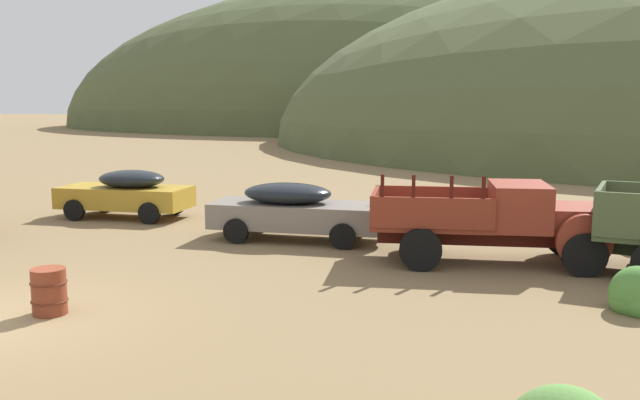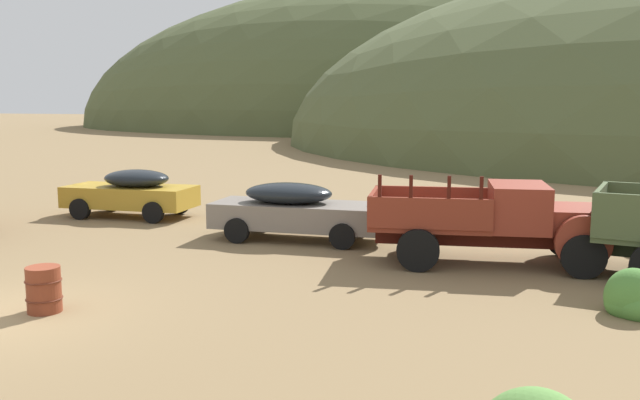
{
  "view_description": "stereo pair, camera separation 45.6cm",
  "coord_description": "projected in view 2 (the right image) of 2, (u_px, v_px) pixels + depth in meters",
  "views": [
    {
      "loc": [
        8.79,
        -9.13,
        3.8
      ],
      "look_at": [
        3.5,
        7.45,
        1.24
      ],
      "focal_mm": 38.11,
      "sensor_mm": 36.0,
      "label": 1
    },
    {
      "loc": [
        9.22,
        -8.98,
        3.8
      ],
      "look_at": [
        3.5,
        7.45,
        1.24
      ],
      "focal_mm": 38.11,
      "sensor_mm": 36.0,
      "label": 2
    }
  ],
  "objects": [
    {
      "name": "hill_far_left",
      "position": [
        405.0,
        128.0,
        94.02
      ],
      "size": [
        97.97,
        56.69,
        39.66
      ],
      "primitive_type": "ellipsoid",
      "color": "#4C5633",
      "rests_on": "ground"
    },
    {
      "name": "car_mustard",
      "position": [
        127.0,
        192.0,
        22.27
      ],
      "size": [
        4.56,
        2.21,
        1.57
      ],
      "rotation": [
        0.0,
        0.0,
        3.22
      ],
      "color": "#B28928",
      "rests_on": "ground"
    },
    {
      "name": "car_primer_gray",
      "position": [
        303.0,
        211.0,
        18.54
      ],
      "size": [
        5.07,
        2.18,
        1.57
      ],
      "rotation": [
        0.0,
        0.0,
        0.06
      ],
      "color": "slate",
      "rests_on": "ground"
    },
    {
      "name": "truck_rust_red",
      "position": [
        513.0,
        222.0,
        15.76
      ],
      "size": [
        6.01,
        3.1,
        2.16
      ],
      "rotation": [
        0.0,
        0.0,
        0.16
      ],
      "color": "#42140D",
      "rests_on": "ground"
    },
    {
      "name": "oil_drum_spare",
      "position": [
        44.0,
        289.0,
        12.25
      ],
      "size": [
        0.65,
        0.65,
        0.84
      ],
      "color": "brown",
      "rests_on": "ground"
    },
    {
      "name": "bush_between_trucks",
      "position": [
        635.0,
        302.0,
        12.1
      ],
      "size": [
        1.08,
        0.98,
        1.08
      ],
      "color": "#4C8438",
      "rests_on": "ground"
    }
  ]
}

